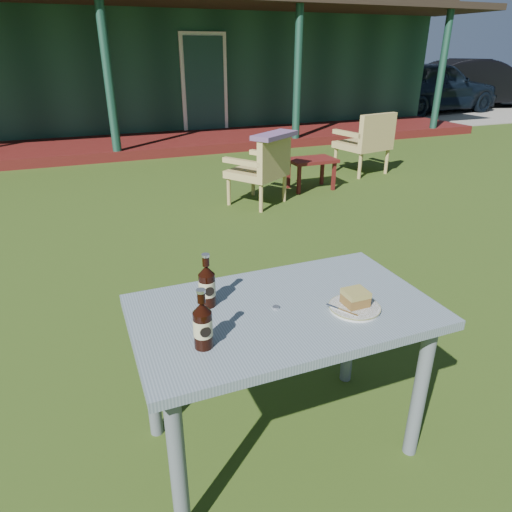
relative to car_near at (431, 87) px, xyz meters
name	(u,v)px	position (x,y,z in m)	size (l,w,h in m)	color
ground	(193,289)	(-9.10, -7.96, -0.72)	(80.00, 80.00, 0.00)	#334916
pavilion	(87,53)	(-9.10, 1.43, 0.89)	(15.80, 8.30, 3.45)	#16392C
gravel_strip	(451,109)	(1.40, 0.54, -0.71)	(9.00, 6.00, 0.02)	gray
car_near	(431,87)	(0.00, 0.00, 0.00)	(1.70, 4.23, 1.44)	black
car_far	(477,83)	(2.42, 0.68, 0.00)	(1.52, 4.37, 1.44)	black
cafe_table	(283,329)	(-9.10, -9.56, -0.10)	(1.20, 0.70, 0.72)	slate
plate	(355,307)	(-8.84, -9.68, 0.01)	(0.20, 0.20, 0.01)	silver
cake_slice	(355,298)	(-8.83, -9.67, 0.05)	(0.09, 0.09, 0.06)	brown
fork	(342,310)	(-8.91, -9.69, 0.02)	(0.01, 0.14, 0.00)	silver
cola_bottle_near	(207,285)	(-9.37, -9.43, 0.09)	(0.07, 0.07, 0.23)	black
cola_bottle_far	(203,325)	(-9.47, -9.70, 0.09)	(0.07, 0.07, 0.22)	black
bottle_cap	(276,307)	(-9.13, -9.56, 0.00)	(0.03, 0.03, 0.01)	silver
armchair_left	(263,167)	(-7.79, -6.21, -0.28)	(0.79, 0.78, 0.79)	tan
armchair_right	(367,140)	(-5.83, -5.42, -0.23)	(0.75, 0.72, 0.87)	tan
floral_throw	(275,135)	(-7.70, -6.35, 0.09)	(0.61, 0.24, 0.05)	#634872
side_table	(312,163)	(-6.95, -5.85, -0.38)	(0.60, 0.40, 0.40)	#521614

